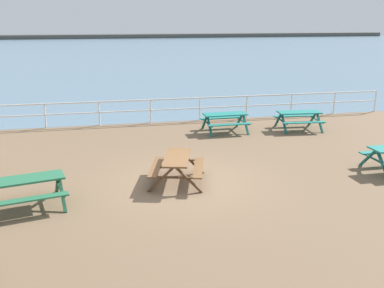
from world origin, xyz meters
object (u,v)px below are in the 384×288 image
at_px(picnic_table_far_left, 225,118).
at_px(picnic_table_far_right, 27,185).
at_px(picnic_table_near_right, 299,116).
at_px(picnic_table_near_left, 177,163).

height_order(picnic_table_far_left, picnic_table_far_right, same).
bearing_deg(picnic_table_near_right, picnic_table_near_left, -135.87).
bearing_deg(picnic_table_near_left, picnic_table_near_right, -35.92).
distance_m(picnic_table_near_left, picnic_table_far_right, 4.10).
relative_size(picnic_table_near_right, picnic_table_far_left, 1.05).
height_order(picnic_table_near_right, picnic_table_far_left, same).
relative_size(picnic_table_near_left, picnic_table_far_left, 1.16).
relative_size(picnic_table_near_left, picnic_table_near_right, 1.10).
height_order(picnic_table_near_left, picnic_table_far_right, same).
bearing_deg(picnic_table_near_right, picnic_table_far_right, -144.59).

